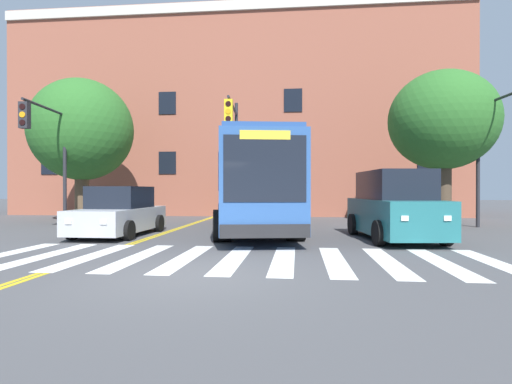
{
  "coord_description": "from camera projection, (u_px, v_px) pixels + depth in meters",
  "views": [
    {
      "loc": [
        2.01,
        -7.49,
        1.65
      ],
      "look_at": [
        0.5,
        7.6,
        1.56
      ],
      "focal_mm": 28.0,
      "sensor_mm": 36.0,
      "label": 1
    }
  ],
  "objects": [
    {
      "name": "ground_plane",
      "position": [
        191.0,
        275.0,
        7.66
      ],
      "size": [
        120.0,
        120.0,
        0.0
      ],
      "primitive_type": "plane",
      "color": "#4C4C4F"
    },
    {
      "name": "city_bus",
      "position": [
        253.0,
        184.0,
        16.21
      ],
      "size": [
        4.29,
        11.57,
        3.5
      ],
      "color": "#2D5699",
      "rests_on": "ground"
    },
    {
      "name": "crosswalk",
      "position": [
        234.0,
        259.0,
        9.51
      ],
      "size": [
        12.39,
        4.08,
        0.01
      ],
      "color": "white",
      "rests_on": "ground"
    },
    {
      "name": "lane_line_yellow_outer",
      "position": [
        214.0,
        217.0,
        23.78
      ],
      "size": [
        0.12,
        36.0,
        0.01
      ],
      "primitive_type": "cube",
      "color": "gold",
      "rests_on": "ground"
    },
    {
      "name": "traffic_light_overhead",
      "position": [
        234.0,
        139.0,
        18.44
      ],
      "size": [
        0.5,
        3.98,
        6.0
      ],
      "color": "#28282D",
      "rests_on": "ground"
    },
    {
      "name": "lane_line_yellow_inner",
      "position": [
        211.0,
        217.0,
        23.8
      ],
      "size": [
        0.12,
        36.0,
        0.01
      ],
      "primitive_type": "cube",
      "color": "gold",
      "rests_on": "ground"
    },
    {
      "name": "traffic_light_near_corner",
      "position": [
        494.0,
        136.0,
        16.29
      ],
      "size": [
        0.51,
        3.15,
        5.76
      ],
      "color": "#28282D",
      "rests_on": "ground"
    },
    {
      "name": "building_facade",
      "position": [
        240.0,
        121.0,
        29.31
      ],
      "size": [
        29.38,
        9.73,
        13.35
      ],
      "color": "#9E5642",
      "rests_on": "ground"
    },
    {
      "name": "traffic_light_far_corner",
      "position": [
        49.0,
        141.0,
        16.96
      ],
      "size": [
        0.58,
        3.42,
        5.54
      ],
      "color": "#28282D",
      "rests_on": "ground"
    },
    {
      "name": "car_silver_near_lane",
      "position": [
        120.0,
        213.0,
        14.42
      ],
      "size": [
        2.19,
        4.56,
        1.77
      ],
      "color": "#B7BABF",
      "rests_on": "ground"
    },
    {
      "name": "street_tree_curbside_small",
      "position": [
        82.0,
        130.0,
        20.58
      ],
      "size": [
        6.69,
        6.74,
        7.35
      ],
      "color": "brown",
      "rests_on": "ground"
    },
    {
      "name": "car_teal_far_lane",
      "position": [
        394.0,
        207.0,
        13.16
      ],
      "size": [
        2.59,
        4.98,
        2.27
      ],
      "color": "#236B70",
      "rests_on": "ground"
    },
    {
      "name": "street_tree_curbside_large",
      "position": [
        443.0,
        121.0,
        18.21
      ],
      "size": [
        6.58,
        6.51,
        7.08
      ],
      "color": "#4C3D2D",
      "rests_on": "ground"
    }
  ]
}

